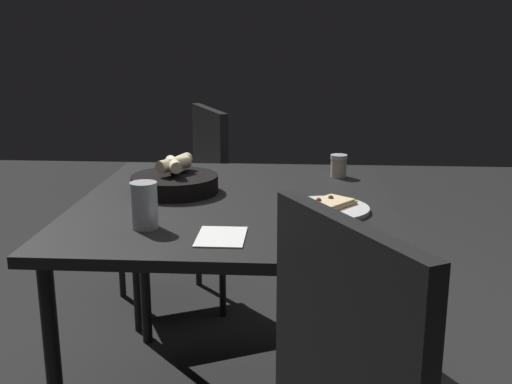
% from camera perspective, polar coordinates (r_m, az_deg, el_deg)
% --- Properties ---
extents(dining_table, '(1.06, 0.95, 0.74)m').
position_cam_1_polar(dining_table, '(1.93, -1.89, -2.55)').
color(dining_table, black).
rests_on(dining_table, ground).
extents(pizza_plate, '(0.24, 0.24, 0.04)m').
position_cam_1_polar(pizza_plate, '(1.80, 6.46, -1.45)').
color(pizza_plate, white).
rests_on(pizza_plate, dining_table).
extents(bread_basket, '(0.28, 0.28, 0.11)m').
position_cam_1_polar(bread_basket, '(2.01, -7.40, 0.95)').
color(bread_basket, black).
rests_on(bread_basket, dining_table).
extents(beer_glass, '(0.07, 0.07, 0.12)m').
position_cam_1_polar(beer_glass, '(1.65, -10.15, -1.47)').
color(beer_glass, silver).
rests_on(beer_glass, dining_table).
extents(pepper_shaker, '(0.06, 0.06, 0.08)m').
position_cam_1_polar(pepper_shaker, '(2.22, 7.54, 2.27)').
color(pepper_shaker, '#BFB299').
rests_on(pepper_shaker, dining_table).
extents(napkin, '(0.16, 0.12, 0.00)m').
position_cam_1_polar(napkin, '(1.57, -3.26, -4.11)').
color(napkin, white).
rests_on(napkin, dining_table).
extents(chair_near, '(0.59, 0.59, 0.91)m').
position_cam_1_polar(chair_near, '(2.83, -6.35, -0.60)').
color(chair_near, '#262626').
rests_on(chair_near, ground).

